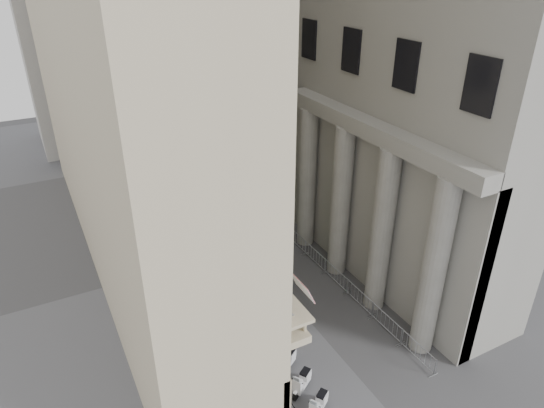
{
  "coord_description": "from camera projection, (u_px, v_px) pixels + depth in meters",
  "views": [
    {
      "loc": [
        -11.93,
        -7.72,
        18.9
      ],
      "look_at": [
        0.86,
        16.76,
        4.5
      ],
      "focal_mm": 32.0,
      "sensor_mm": 36.0,
      "label": 1
    }
  ],
  "objects": [
    {
      "name": "barrier_1",
      "position": [
        386.0,
        330.0,
        27.23
      ],
      "size": [
        0.6,
        2.4,
        1.1
      ],
      "primitive_type": null,
      "color": "#9D9FA4",
      "rests_on": "ground"
    },
    {
      "name": "scooter_3",
      "position": [
        287.0,
        369.0,
        24.68
      ],
      "size": [
        1.48,
        1.23,
        1.5
      ],
      "primitive_type": null,
      "rotation": [
        0.0,
        0.0,
        2.14
      ],
      "color": "white",
      "rests_on": "ground"
    },
    {
      "name": "scooter_15",
      "position": [
        178.0,
        218.0,
        38.68
      ],
      "size": [
        1.48,
        1.23,
        1.5
      ],
      "primitive_type": null,
      "rotation": [
        0.0,
        0.0,
        2.14
      ],
      "color": "white",
      "rests_on": "ground"
    },
    {
      "name": "street_lamp",
      "position": [
        172.0,
        165.0,
        37.34
      ],
      "size": [
        2.31,
        0.88,
        7.3
      ],
      "rotation": [
        0.0,
        0.0,
        -0.31
      ],
      "color": "gray",
      "rests_on": "ground"
    },
    {
      "name": "barrier_5",
      "position": [
        296.0,
        246.0,
        35.09
      ],
      "size": [
        0.6,
        2.4,
        1.1
      ],
      "primitive_type": null,
      "color": "#9D9FA4",
      "rests_on": "ground"
    },
    {
      "name": "scooter_11",
      "position": [
        205.0,
        255.0,
        34.01
      ],
      "size": [
        1.48,
        1.23,
        1.5
      ],
      "primitive_type": null,
      "rotation": [
        0.0,
        0.0,
        2.14
      ],
      "color": "white",
      "rests_on": "ground"
    },
    {
      "name": "info_kiosk",
      "position": [
        196.0,
        244.0,
        33.42
      ],
      "size": [
        0.56,
        0.97,
        1.97
      ],
      "rotation": [
        0.0,
        0.0,
        -0.33
      ],
      "color": "black",
      "rests_on": "ground"
    },
    {
      "name": "blue_awning",
      "position": [
        256.0,
        198.0,
        41.84
      ],
      "size": [
        1.6,
        3.0,
        3.0
      ],
      "primitive_type": null,
      "color": "navy",
      "rests_on": "ground"
    },
    {
      "name": "pedestrian_c",
      "position": [
        194.0,
        169.0,
        45.09
      ],
      "size": [
        1.03,
        0.76,
        1.92
      ],
      "primitive_type": "imported",
      "rotation": [
        0.0,
        0.0,
        3.31
      ],
      "color": "black",
      "rests_on": "ground"
    },
    {
      "name": "scooter_6",
      "position": [
        250.0,
        318.0,
        28.18
      ],
      "size": [
        1.48,
        1.23,
        1.5
      ],
      "primitive_type": null,
      "rotation": [
        0.0,
        0.0,
        2.14
      ],
      "color": "white",
      "rests_on": "ground"
    },
    {
      "name": "scooter_5",
      "position": [
        261.0,
        333.0,
        27.02
      ],
      "size": [
        1.48,
        1.23,
        1.5
      ],
      "primitive_type": null,
      "rotation": [
        0.0,
        0.0,
        2.14
      ],
      "color": "white",
      "rests_on": "ground"
    },
    {
      "name": "scooter_13",
      "position": [
        191.0,
        235.0,
        36.34
      ],
      "size": [
        1.48,
        1.23,
        1.5
      ],
      "primitive_type": null,
      "rotation": [
        0.0,
        0.0,
        2.14
      ],
      "color": "white",
      "rests_on": "ground"
    },
    {
      "name": "scooter_9",
      "position": [
        221.0,
        277.0,
        31.68
      ],
      "size": [
        1.48,
        1.23,
        1.5
      ],
      "primitive_type": null,
      "rotation": [
        0.0,
        0.0,
        2.14
      ],
      "color": "white",
      "rests_on": "ground"
    },
    {
      "name": "scooter_7",
      "position": [
        239.0,
        303.0,
        29.35
      ],
      "size": [
        1.48,
        1.23,
        1.5
      ],
      "primitive_type": null,
      "rotation": [
        0.0,
        0.0,
        2.14
      ],
      "color": "white",
      "rests_on": "ground"
    },
    {
      "name": "scooter_4",
      "position": [
        273.0,
        351.0,
        25.85
      ],
      "size": [
        1.48,
        1.23,
        1.5
      ],
      "primitive_type": null,
      "rotation": [
        0.0,
        0.0,
        2.14
      ],
      "color": "white",
      "rests_on": "ground"
    },
    {
      "name": "barrier_3",
      "position": [
        335.0,
        283.0,
        31.16
      ],
      "size": [
        0.6,
        2.4,
        1.1
      ],
      "primitive_type": null,
      "color": "#9D9FA4",
      "rests_on": "ground"
    },
    {
      "name": "scooter_10",
      "position": [
        212.0,
        266.0,
        32.85
      ],
      "size": [
        1.48,
        1.23,
        1.5
      ],
      "primitive_type": null,
      "rotation": [
        0.0,
        0.0,
        2.14
      ],
      "color": "white",
      "rests_on": "ground"
    },
    {
      "name": "scooter_14",
      "position": [
        184.0,
        227.0,
        37.51
      ],
      "size": [
        1.48,
        1.23,
        1.5
      ],
      "primitive_type": null,
      "rotation": [
        0.0,
        0.0,
        2.14
      ],
      "color": "white",
      "rests_on": "ground"
    },
    {
      "name": "pedestrian_a",
      "position": [
        179.0,
        174.0,
        43.96
      ],
      "size": [
        0.82,
        0.62,
        2.03
      ],
      "primitive_type": "imported",
      "rotation": [
        0.0,
        0.0,
        3.33
      ],
      "color": "#0D1034",
      "rests_on": "ground"
    },
    {
      "name": "scooter_12",
      "position": [
        197.0,
        245.0,
        35.18
      ],
      "size": [
        1.48,
        1.23,
        1.5
      ],
      "primitive_type": null,
      "rotation": [
        0.0,
        0.0,
        2.14
      ],
      "color": "white",
      "rests_on": "ground"
    },
    {
      "name": "security_tent",
      "position": [
        171.0,
        195.0,
        36.57
      ],
      "size": [
        3.87,
        3.87,
        3.14
      ],
      "color": "white",
      "rests_on": "ground"
    },
    {
      "name": "scooter_2",
      "position": [
        302.0,
        390.0,
        23.52
      ],
      "size": [
        1.48,
        1.23,
        1.5
      ],
      "primitive_type": null,
      "rotation": [
        0.0,
        0.0,
        2.14
      ],
      "color": "white",
      "rests_on": "ground"
    },
    {
      "name": "iron_fence",
      "position": [
        194.0,
        273.0,
        32.08
      ],
      "size": [
        0.3,
        28.0,
        1.4
      ],
      "primitive_type": null,
      "color": "black",
      "rests_on": "ground"
    },
    {
      "name": "barrier_2",
      "position": [
        359.0,
        305.0,
        29.2
      ],
      "size": [
        0.6,
        2.4,
        1.1
      ],
      "primitive_type": null,
      "color": "#9D9FA4",
      "rests_on": "ground"
    },
    {
      "name": "pedestrian_b",
      "position": [
        194.0,
        160.0,
        47.54
      ],
      "size": [
        0.8,
        0.66,
        1.53
      ],
      "primitive_type": "imported",
      "rotation": [
        0.0,
        0.0,
        3.03
      ],
      "color": "black",
      "rests_on": "ground"
    },
    {
      "name": "barrier_0",
      "position": [
        417.0,
        360.0,
        25.27
      ],
      "size": [
        0.6,
        2.4,
        1.1
      ],
      "primitive_type": null,
      "color": "#9D9FA4",
      "rests_on": "ground"
    },
    {
      "name": "barrier_4",
      "position": [
        315.0,
        263.0,
        33.13
      ],
      "size": [
        0.6,
        2.4,
        1.1
      ],
      "primitive_type": null,
      "color": "#9D9FA4",
      "rests_on": "ground"
    },
    {
      "name": "scooter_8",
      "position": [
        230.0,
        290.0,
        30.51
      ],
      "size": [
        1.48,
        1.23,
        1.5
      ],
      "primitive_type": null,
      "rotation": [
        0.0,
        0.0,
        2.14
      ],
      "color": "white",
      "rests_on": "ground"
    }
  ]
}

